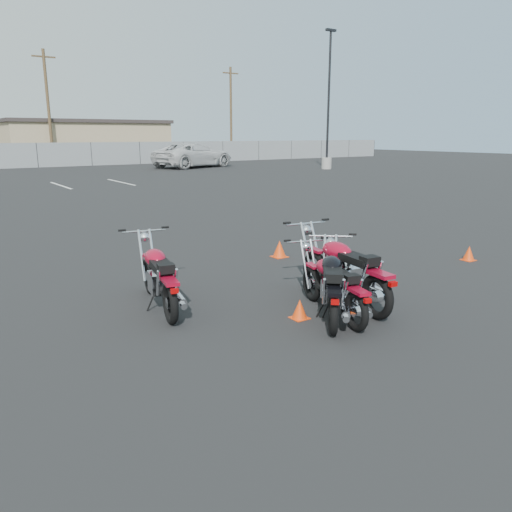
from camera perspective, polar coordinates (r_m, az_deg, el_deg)
ground at (r=7.00m, az=1.43°, el=-6.36°), size 120.00×120.00×0.00m
motorcycle_front_red at (r=7.16m, az=-11.00°, el=-2.36°), size 0.85×2.02×0.99m
motorcycle_second_black at (r=6.78m, az=8.73°, el=-3.26°), size 1.57×1.73×0.97m
motorcycle_third_red at (r=6.84m, az=8.84°, el=-3.39°), size 0.86×1.83×0.90m
motorcycle_rear_red at (r=7.33m, az=10.08°, el=-1.65°), size 0.84×2.18×1.07m
training_cone_near at (r=10.03m, az=2.70°, el=0.83°), size 0.28×0.28×0.34m
training_cone_far at (r=10.61m, az=23.15°, el=0.30°), size 0.24×0.24×0.28m
training_cone_extra at (r=6.73m, az=5.01°, el=-6.05°), size 0.22×0.22×0.26m
light_pole_east at (r=36.43m, az=8.17°, el=13.51°), size 0.80×0.70×9.28m
tan_building_east at (r=51.24m, az=-19.11°, el=12.39°), size 14.40×9.40×3.70m
utility_pole_c at (r=45.47m, az=-22.66°, el=15.60°), size 1.80×0.24×9.00m
utility_pole_d at (r=53.25m, az=-2.88°, el=16.17°), size 1.80×0.24×9.00m
white_van at (r=38.18m, az=-7.16°, el=12.12°), size 5.00×7.92×2.80m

